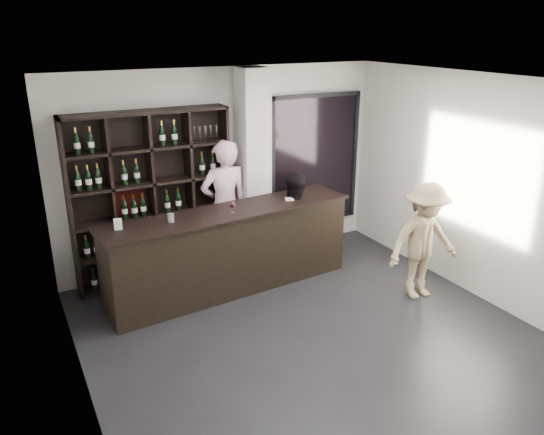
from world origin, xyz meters
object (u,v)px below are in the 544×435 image
tasting_counter (231,250)px  customer (424,241)px  wine_shelf (152,199)px  taster_pink (225,206)px  taster_black (292,223)px

tasting_counter → customer: bearing=-37.0°
customer → tasting_counter: bearing=154.2°
wine_shelf → taster_pink: (1.00, -0.17, -0.22)m
customer → wine_shelf: bearing=150.0°
tasting_counter → taster_black: bearing=0.8°
taster_black → taster_pink: bearing=-36.1°
taster_pink → taster_black: size_ratio=1.29×
taster_black → tasting_counter: bearing=3.9°
wine_shelf → taster_pink: wine_shelf is taller
taster_black → customer: customer is taller
taster_black → customer: 1.85m
taster_pink → customer: 2.80m
wine_shelf → taster_pink: size_ratio=1.23×
tasting_counter → wine_shelf: bearing=129.6°
wine_shelf → tasting_counter: bearing=-45.5°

